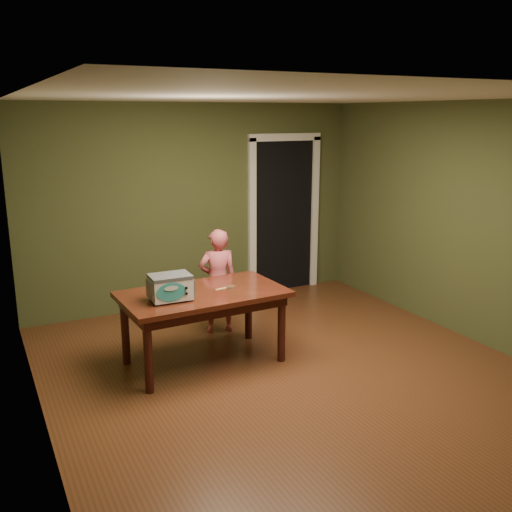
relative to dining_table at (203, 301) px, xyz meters
name	(u,v)px	position (x,y,z in m)	size (l,w,h in m)	color
floor	(292,374)	(0.65, -0.65, -0.65)	(5.00, 5.00, 0.00)	brown
room_shell	(295,200)	(0.65, -0.65, 1.06)	(4.52, 5.02, 2.61)	#434927
doorway	(273,213)	(1.95, 2.13, 0.41)	(1.10, 0.66, 2.25)	black
dining_table	(203,301)	(0.00, 0.00, 0.00)	(1.64, 0.97, 0.75)	#38190C
toy_oven	(170,286)	(-0.37, -0.11, 0.23)	(0.41, 0.29, 0.25)	#4C4F54
baking_pan	(231,287)	(0.30, -0.01, 0.11)	(0.10, 0.10, 0.02)	silver
spatula	(223,288)	(0.22, 0.00, 0.10)	(0.18, 0.03, 0.01)	#F3C76A
child	(218,281)	(0.47, 0.73, -0.05)	(0.44, 0.29, 1.21)	#D95963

